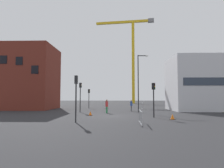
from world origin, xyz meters
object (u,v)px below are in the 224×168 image
at_px(construction_crane, 132,48).
at_px(pedestrian_walking, 131,105).
at_px(traffic_light_verge, 80,92).
at_px(traffic_cone_striped, 90,114).
at_px(streetlamp_tall, 139,79).
at_px(traffic_cone_on_verge, 172,117).
at_px(pedestrian_waiting, 107,105).
at_px(traffic_light_island, 154,94).
at_px(traffic_light_far, 76,91).
at_px(traffic_light_corner, 89,95).

relative_size(construction_crane, pedestrian_walking, 15.98).
xyz_separation_m(traffic_light_verge, pedestrian_walking, (7.27, 1.75, -1.78)).
distance_m(traffic_light_verge, traffic_cone_striped, 5.71).
bearing_deg(construction_crane, streetlamp_tall, -92.70).
height_order(streetlamp_tall, traffic_cone_on_verge, streetlamp_tall).
bearing_deg(pedestrian_waiting, streetlamp_tall, 19.24).
xyz_separation_m(construction_crane, pedestrian_waiting, (-6.04, -35.03, -16.50)).
bearing_deg(traffic_light_verge, streetlamp_tall, -0.56).
bearing_deg(traffic_light_island, traffic_light_verge, 143.99).
relative_size(pedestrian_walking, traffic_cone_striped, 3.38).
bearing_deg(traffic_light_far, traffic_cone_striped, 86.05).
relative_size(traffic_light_verge, traffic_cone_striped, 8.31).
bearing_deg(traffic_light_far, pedestrian_walking, 65.53).
relative_size(traffic_light_verge, pedestrian_walking, 2.45).
relative_size(traffic_light_island, traffic_light_corner, 1.02).
bearing_deg(streetlamp_tall, pedestrian_waiting, -160.76).
height_order(traffic_light_verge, traffic_light_corner, traffic_light_verge).
distance_m(traffic_light_corner, pedestrian_waiting, 10.84).
xyz_separation_m(streetlamp_tall, traffic_cone_striped, (-6.18, -4.59, -4.39)).
xyz_separation_m(traffic_light_corner, pedestrian_waiting, (3.84, -10.04, -1.36)).
relative_size(construction_crane, traffic_light_far, 6.76).
bearing_deg(streetlamp_tall, pedestrian_walking, 118.70).
xyz_separation_m(traffic_light_far, pedestrian_walking, (5.58, 12.27, -1.69)).
relative_size(traffic_light_far, traffic_cone_striped, 8.00).
relative_size(traffic_light_corner, pedestrian_waiting, 1.98).
relative_size(traffic_light_corner, traffic_cone_striped, 7.14).
bearing_deg(traffic_light_far, traffic_light_verge, 99.09).
xyz_separation_m(streetlamp_tall, pedestrian_walking, (-1.00, 1.83, -3.64)).
xyz_separation_m(pedestrian_walking, traffic_cone_on_verge, (3.15, -10.00, -0.74)).
distance_m(construction_crane, traffic_light_verge, 37.83).
bearing_deg(traffic_light_corner, construction_crane, 68.43).
xyz_separation_m(construction_crane, traffic_cone_on_verge, (0.57, -41.65, -17.30)).
relative_size(construction_crane, traffic_cone_on_verge, 51.55).
xyz_separation_m(traffic_light_island, pedestrian_walking, (-1.73, 8.29, -1.47)).
bearing_deg(traffic_cone_on_verge, traffic_light_corner, 122.10).
distance_m(traffic_light_island, traffic_cone_on_verge, 3.13).
distance_m(pedestrian_waiting, traffic_cone_striped, 3.59).
height_order(streetlamp_tall, traffic_light_verge, streetlamp_tall).
xyz_separation_m(construction_crane, traffic_light_verge, (-9.85, -33.40, -14.78)).
bearing_deg(pedestrian_walking, traffic_light_verge, -166.49).
xyz_separation_m(traffic_light_far, traffic_cone_striped, (0.40, 5.85, -2.44)).
bearing_deg(traffic_light_corner, traffic_cone_on_verge, -57.90).
distance_m(streetlamp_tall, traffic_light_verge, 8.47).
height_order(construction_crane, traffic_light_corner, construction_crane).
bearing_deg(traffic_cone_striped, traffic_cone_on_verge, -23.26).
height_order(pedestrian_waiting, traffic_cone_striped, pedestrian_waiting).
distance_m(traffic_light_verge, pedestrian_walking, 7.68).
xyz_separation_m(traffic_light_island, traffic_cone_on_verge, (1.42, -1.72, -2.20)).
height_order(construction_crane, traffic_cone_on_verge, construction_crane).
relative_size(traffic_light_far, pedestrian_waiting, 2.22).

